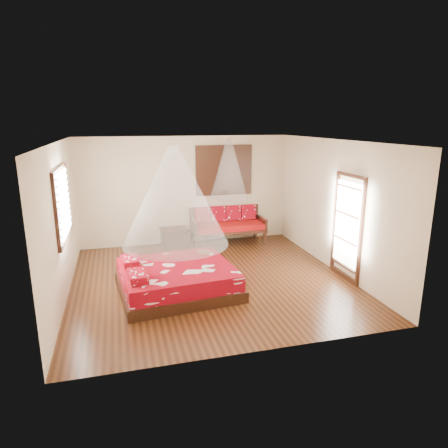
{
  "coord_description": "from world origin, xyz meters",
  "views": [
    {
      "loc": [
        -1.71,
        -7.48,
        3.17
      ],
      "look_at": [
        0.31,
        0.05,
        1.15
      ],
      "focal_mm": 32.0,
      "sensor_mm": 36.0,
      "label": 1
    }
  ],
  "objects": [
    {
      "name": "room",
      "position": [
        0.0,
        0.0,
        1.4
      ],
      "size": [
        5.54,
        5.54,
        2.84
      ],
      "color": "#32170B",
      "rests_on": "ground"
    },
    {
      "name": "glazed_door",
      "position": [
        2.72,
        -0.6,
        1.07
      ],
      "size": [
        0.08,
        1.02,
        2.16
      ],
      "color": "black",
      "rests_on": "floor"
    },
    {
      "name": "daybed",
      "position": [
        1.03,
        2.39,
        0.52
      ],
      "size": [
        1.91,
        0.85,
        0.97
      ],
      "color": "black",
      "rests_on": "floor"
    },
    {
      "name": "storage_chest",
      "position": [
        -0.38,
        2.45,
        0.24
      ],
      "size": [
        0.72,
        0.55,
        0.48
      ],
      "rotation": [
        0.0,
        0.0,
        0.07
      ],
      "color": "black",
      "rests_on": "floor"
    },
    {
      "name": "shutter_panel",
      "position": [
        1.03,
        2.72,
        1.9
      ],
      "size": [
        1.52,
        0.06,
        1.32
      ],
      "color": "black",
      "rests_on": "wall_back"
    },
    {
      "name": "wine_tray",
      "position": [
        -0.06,
        0.25,
        0.56
      ],
      "size": [
        0.28,
        0.28,
        0.22
      ],
      "rotation": [
        0.0,
        0.0,
        -0.32
      ],
      "color": "brown",
      "rests_on": "bed"
    },
    {
      "name": "bed",
      "position": [
        -0.76,
        -0.4,
        0.25
      ],
      "size": [
        2.32,
        2.13,
        0.64
      ],
      "rotation": [
        0.0,
        0.0,
        0.1
      ],
      "color": "black",
      "rests_on": "floor"
    },
    {
      "name": "mosquito_net_main",
      "position": [
        -0.74,
        -0.4,
        1.85
      ],
      "size": [
        1.95,
        1.95,
        1.8
      ],
      "primitive_type": "cone",
      "color": "white",
      "rests_on": "ceiling"
    },
    {
      "name": "mosquito_net_daybed",
      "position": [
        1.03,
        2.25,
        2.0
      ],
      "size": [
        0.95,
        0.95,
        1.5
      ],
      "primitive_type": "cone",
      "color": "white",
      "rests_on": "ceiling"
    },
    {
      "name": "window_left",
      "position": [
        -2.71,
        0.2,
        1.7
      ],
      "size": [
        0.1,
        1.74,
        1.34
      ],
      "color": "black",
      "rests_on": "wall_left"
    }
  ]
}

